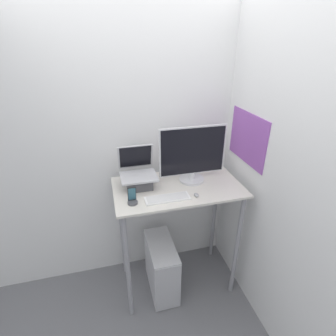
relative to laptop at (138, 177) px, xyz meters
The scene contains 10 objects.
ground_plane 1.29m from the laptop, 50.40° to the right, with size 12.00×12.00×0.00m, color slate.
wall_back 0.45m from the laptop, 43.70° to the left, with size 6.00×0.05×2.60m.
wall_side_right 1.01m from the laptop, 22.13° to the right, with size 0.06×6.00×2.60m.
desk 0.43m from the laptop, 14.70° to the right, with size 1.06×0.59×1.10m.
laptop is the anchor object (origin of this frame).
monitor 0.48m from the laptop, ahead, with size 0.57×0.21×0.48m.
keyboard 0.32m from the laptop, 53.91° to the right, with size 0.35×0.11×0.02m.
mouse 0.49m from the laptop, 32.99° to the right, with size 0.03×0.05×0.02m.
cell_phone 0.26m from the laptop, 109.65° to the right, with size 0.08×0.08×0.14m.
computer_tower 0.95m from the laptop, 38.54° to the right, with size 0.23×0.51×0.54m.
Camera 1 is at (-0.55, -1.50, 2.21)m, focal length 28.00 mm.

